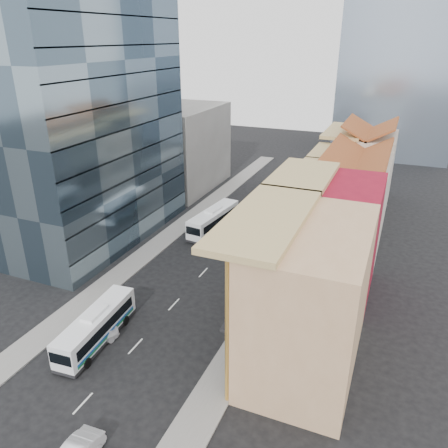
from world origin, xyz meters
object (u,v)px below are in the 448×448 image
at_px(bus_left_far, 214,220).
at_px(bus_right, 263,247).
at_px(office_tower, 89,124).
at_px(shophouse_tan, 310,298).
at_px(sedan_left, 95,338).
at_px(bus_left_near, 96,326).

relative_size(bus_left_far, bus_right, 0.85).
distance_m(office_tower, bus_left_far, 20.20).
distance_m(shophouse_tan, bus_right, 17.68).
height_order(bus_left_far, sedan_left, bus_left_far).
distance_m(shophouse_tan, office_tower, 35.19).
xyz_separation_m(bus_left_near, bus_left_far, (-0.14, 25.79, 0.11)).
bearing_deg(office_tower, sedan_left, -54.58).
bearing_deg(bus_right, bus_left_near, -112.17).
distance_m(office_tower, bus_right, 26.02).
height_order(shophouse_tan, bus_right, shophouse_tan).
bearing_deg(shophouse_tan, sedan_left, -163.29).
relative_size(shophouse_tan, bus_left_near, 1.43).
bearing_deg(shophouse_tan, office_tower, 155.70).
relative_size(office_tower, bus_right, 2.44).
height_order(bus_left_near, sedan_left, bus_left_near).
bearing_deg(bus_left_far, office_tower, -145.60).
bearing_deg(office_tower, bus_right, 2.48).
distance_m(office_tower, sedan_left, 27.55).
bearing_deg(bus_right, bus_left_far, 148.27).
bearing_deg(sedan_left, bus_right, 88.70).
bearing_deg(bus_left_far, sedan_left, -83.10).
height_order(bus_left_far, bus_right, bus_right).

